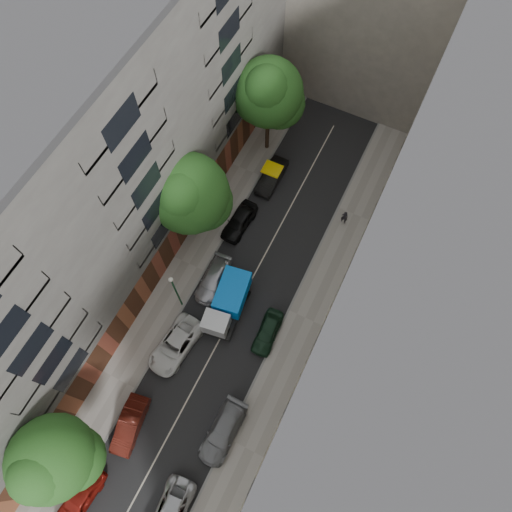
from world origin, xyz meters
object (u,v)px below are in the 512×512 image
Objects in this scene: car_left_4 at (239,221)px; tree_far at (269,96)px; car_left_3 at (213,280)px; car_left_1 at (130,425)px; lamp_post at (175,289)px; car_left_5 at (272,176)px; pedestrian at (344,217)px; car_left_2 at (175,345)px; tree_mid at (189,196)px; tree_near at (53,461)px; car_right_1 at (223,432)px; car_right_2 at (268,332)px; tarp_truck at (228,302)px; car_left_0 at (79,498)px.

tree_far is at bearing 102.67° from car_left_4.
car_left_4 is (-0.56, 5.95, 0.09)m from car_left_3.
lamp_post is (-1.40, 9.91, 3.01)m from car_left_1.
car_left_5 is 2.77× the size of pedestrian.
lamp_post is at bearing 118.64° from car_left_2.
tree_near is at bearing -84.98° from tree_mid.
car_left_2 is at bearing 80.24° from car_left_1.
car_left_5 is 22.72m from car_right_1.
car_right_1 is 0.48× the size of tree_far.
tree_mid reaches higher than car_left_5.
car_left_4 is at bearing 126.00° from car_right_2.
tree_near is at bearing -125.25° from car_left_1.
lamp_post reaches higher than car_right_2.
car_left_2 is at bearing -70.51° from tree_mid.
car_left_1 is 24.47m from pedestrian.
car_left_2 reaches higher than car_left_3.
tarp_truck is 16.15m from tree_near.
car_left_3 is 7.50m from tree_mid.
tarp_truck is 1.31× the size of car_left_1.
tree_near is 0.84× the size of tree_far.
car_left_2 is at bearing -93.56° from car_left_3.
car_left_1 is 28.42m from tree_far.
tarp_truck reaches higher than car_left_1.
car_left_0 is 30.00m from car_left_5.
tree_mid is 0.92× the size of tree_far.
car_left_4 is at bearing 98.22° from car_left_2.
tree_near reaches higher than car_left_3.
car_right_2 is at bearing 50.83° from car_left_1.
car_left_4 is (-2.76, 7.37, -0.64)m from tarp_truck.
tarp_truck is 3.56× the size of pedestrian.
car_left_3 is at bearing 92.25° from car_left_0.
car_left_4 is 0.98× the size of car_left_5.
car_left_5 reaches higher than car_right_1.
car_left_1 is (-2.20, -11.43, -0.67)m from tarp_truck.
pedestrian is (9.74, -4.41, -6.15)m from tree_far.
car_right_1 is 0.87× the size of lamp_post.
car_left_5 is 7.42m from tree_far.
car_left_4 is at bearing 21.29° from pedestrian.
car_left_1 is 0.84× the size of car_left_2.
tree_near is at bearing -141.86° from car_right_1.
tarp_truck reaches higher than car_left_5.
tree_mid reaches higher than car_right_2.
pedestrian reaches higher than car_left_0.
tree_far reaches higher than car_right_1.
tree_far is (-2.01, 21.01, 6.38)m from car_left_2.
car_left_3 is at bearing 157.68° from car_right_2.
tarp_truck is 5.34m from car_left_2.
car_left_5 is 0.90× the size of car_right_1.
car_left_3 is at bearing 138.51° from tarp_truck.
tree_mid is 7.26m from lamp_post.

